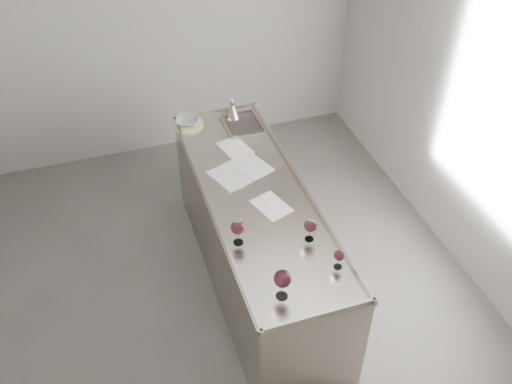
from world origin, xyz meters
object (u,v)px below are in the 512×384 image
object	(u,v)px
wine_glass_left	(238,228)
wine_glass_right	(310,226)
wine_glass_small	(339,256)
ceramic_bowl	(187,121)
wine_glass_middle	(283,279)
wine_funnel	(232,111)
counter	(256,239)
notebook	(240,171)

from	to	relation	value
wine_glass_left	wine_glass_right	world-z (taller)	wine_glass_left
wine_glass_left	wine_glass_right	xyz separation A→B (m)	(0.47, -0.12, -0.01)
wine_glass_left	wine_glass_small	xyz separation A→B (m)	(0.55, -0.42, -0.04)
wine_glass_right	ceramic_bowl	distance (m)	1.71
ceramic_bowl	wine_glass_small	bearing A→B (deg)	-74.15
wine_glass_middle	ceramic_bowl	size ratio (longest dim) A/B	1.10
ceramic_bowl	wine_funnel	distance (m)	0.41
wine_glass_left	ceramic_bowl	bearing A→B (deg)	90.00
wine_glass_small	wine_funnel	distance (m)	1.94
wine_glass_left	wine_glass_middle	world-z (taller)	wine_glass_middle
wine_glass_right	wine_glass_small	bearing A→B (deg)	-75.11
counter	wine_glass_right	xyz separation A→B (m)	(0.20, -0.56, 0.59)
ceramic_bowl	wine_funnel	size ratio (longest dim) A/B	0.99
counter	ceramic_bowl	distance (m)	1.23
counter	ceramic_bowl	bearing A→B (deg)	104.31
counter	wine_glass_left	world-z (taller)	wine_glass_left
counter	wine_glass_left	size ratio (longest dim) A/B	12.43
counter	ceramic_bowl	size ratio (longest dim) A/B	12.17
ceramic_bowl	wine_glass_middle	bearing A→B (deg)	-86.66
wine_glass_middle	counter	bearing A→B (deg)	80.91
wine_glass_small	wine_funnel	bearing A→B (deg)	94.19
wine_glass_middle	wine_glass_right	xyz separation A→B (m)	(0.35, 0.41, -0.03)
wine_glass_left	ceramic_bowl	distance (m)	1.52
wine_glass_left	wine_glass_right	bearing A→B (deg)	-14.44
counter	wine_funnel	distance (m)	1.21
wine_glass_small	wine_funnel	size ratio (longest dim) A/B	0.71
wine_glass_right	notebook	xyz separation A→B (m)	(-0.23, 0.86, -0.12)
ceramic_bowl	counter	bearing A→B (deg)	-75.69
wine_glass_small	counter	bearing A→B (deg)	107.76
wine_glass_right	wine_glass_middle	bearing A→B (deg)	-130.63
counter	wine_glass_small	distance (m)	1.06
wine_glass_middle	notebook	world-z (taller)	wine_glass_middle
wine_glass_right	wine_glass_small	world-z (taller)	wine_glass_right
wine_glass_middle	wine_funnel	distance (m)	2.07
wine_glass_left	wine_funnel	bearing A→B (deg)	74.96
wine_glass_middle	wine_glass_right	size ratio (longest dim) A/B	1.24
wine_glass_right	wine_glass_small	size ratio (longest dim) A/B	1.25
wine_glass_small	ceramic_bowl	bearing A→B (deg)	105.85
wine_glass_middle	wine_funnel	bearing A→B (deg)	81.99
counter	wine_glass_right	world-z (taller)	wine_glass_right
wine_glass_right	ceramic_bowl	bearing A→B (deg)	106.03
counter	wine_glass_left	xyz separation A→B (m)	(-0.28, -0.44, 0.61)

